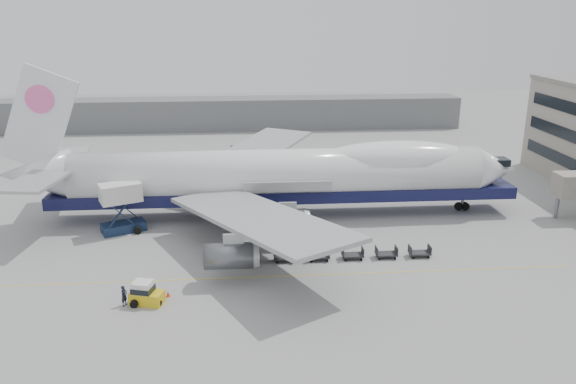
{
  "coord_description": "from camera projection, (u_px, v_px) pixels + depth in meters",
  "views": [
    {
      "loc": [
        -4.22,
        -57.6,
        25.74
      ],
      "look_at": [
        0.85,
        6.0,
        5.13
      ],
      "focal_mm": 35.0,
      "sensor_mm": 36.0,
      "label": 1
    }
  ],
  "objects": [
    {
      "name": "ground_worker",
      "position": [
        124.0,
        296.0,
        51.2
      ],
      "size": [
        0.73,
        0.85,
        1.96
      ],
      "primitive_type": "imported",
      "rotation": [
        0.0,
        0.0,
        1.12
      ],
      "color": "black",
      "rests_on": "ground"
    },
    {
      "name": "dolly_4",
      "position": [
        353.0,
        254.0,
        60.98
      ],
      "size": [
        2.3,
        1.35,
        1.3
      ],
      "color": "#2D2D30",
      "rests_on": "ground"
    },
    {
      "name": "dolly_5",
      "position": [
        386.0,
        253.0,
        61.26
      ],
      "size": [
        2.3,
        1.35,
        1.3
      ],
      "color": "#2D2D30",
      "rests_on": "ground"
    },
    {
      "name": "catering_truck",
      "position": [
        122.0,
        205.0,
        67.76
      ],
      "size": [
        5.71,
        4.92,
        6.13
      ],
      "rotation": [
        0.0,
        0.0,
        0.42
      ],
      "color": "#172745",
      "rests_on": "ground"
    },
    {
      "name": "airliner",
      "position": [
        283.0,
        174.0,
        72.57
      ],
      "size": [
        67.0,
        55.3,
        19.98
      ],
      "color": "white",
      "rests_on": "ground"
    },
    {
      "name": "dolly_3",
      "position": [
        319.0,
        255.0,
        60.7
      ],
      "size": [
        2.3,
        1.35,
        1.3
      ],
      "color": "#2D2D30",
      "rests_on": "ground"
    },
    {
      "name": "dolly_1",
      "position": [
        250.0,
        258.0,
        60.13
      ],
      "size": [
        2.3,
        1.35,
        1.3
      ],
      "color": "#2D2D30",
      "rests_on": "ground"
    },
    {
      "name": "ground",
      "position": [
        285.0,
        252.0,
        62.87
      ],
      "size": [
        260.0,
        260.0,
        0.0
      ],
      "primitive_type": "plane",
      "color": "gray",
      "rests_on": "ground"
    },
    {
      "name": "traffic_cone",
      "position": [
        168.0,
        294.0,
        53.0
      ],
      "size": [
        0.38,
        0.38,
        0.56
      ],
      "rotation": [
        0.0,
        0.0,
        -0.32
      ],
      "color": "#FC400D",
      "rests_on": "ground"
    },
    {
      "name": "hangar",
      "position": [
        218.0,
        114.0,
        127.44
      ],
      "size": [
        110.0,
        8.0,
        7.0
      ],
      "primitive_type": "cube",
      "color": "slate",
      "rests_on": "ground"
    },
    {
      "name": "dolly_2",
      "position": [
        284.0,
        257.0,
        60.42
      ],
      "size": [
        2.3,
        1.35,
        1.3
      ],
      "color": "#2D2D30",
      "rests_on": "ground"
    },
    {
      "name": "apron_line",
      "position": [
        289.0,
        276.0,
        57.18
      ],
      "size": [
        60.0,
        0.15,
        0.01
      ],
      "primitive_type": "cube",
      "color": "gold",
      "rests_on": "ground"
    },
    {
      "name": "dolly_0",
      "position": [
        215.0,
        259.0,
        59.85
      ],
      "size": [
        2.3,
        1.35,
        1.3
      ],
      "color": "#2D2D30",
      "rests_on": "ground"
    },
    {
      "name": "dolly_6",
      "position": [
        420.0,
        252.0,
        61.54
      ],
      "size": [
        2.3,
        1.35,
        1.3
      ],
      "color": "#2D2D30",
      "rests_on": "ground"
    },
    {
      "name": "baggage_tug",
      "position": [
        145.0,
        294.0,
        51.56
      ],
      "size": [
        3.3,
        2.34,
        2.18
      ],
      "rotation": [
        0.0,
        0.0,
        -0.28
      ],
      "color": "gold",
      "rests_on": "ground"
    }
  ]
}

